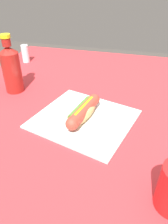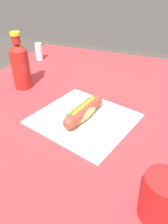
{
  "view_description": "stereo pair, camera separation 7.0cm",
  "coord_description": "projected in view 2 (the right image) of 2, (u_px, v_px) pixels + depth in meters",
  "views": [
    {
      "loc": [
        -0.64,
        -0.18,
        1.18
      ],
      "look_at": [
        -0.08,
        -0.03,
        0.79
      ],
      "focal_mm": 34.92,
      "sensor_mm": 36.0,
      "label": 1
    },
    {
      "loc": [
        -0.61,
        -0.24,
        1.18
      ],
      "look_at": [
        -0.08,
        -0.03,
        0.79
      ],
      "focal_mm": 34.92,
      "sensor_mm": 36.0,
      "label": 2
    }
  ],
  "objects": [
    {
      "name": "hot_dog",
      "position": [
        84.0,
        111.0,
        0.7
      ],
      "size": [
        0.19,
        0.08,
        0.05
      ],
      "color": "#DBB26B",
      "rests_on": "paper_wrapper"
    },
    {
      "name": "dining_table",
      "position": [
        83.0,
        133.0,
        0.85
      ],
      "size": [
        1.2,
        0.98,
        0.76
      ],
      "color": "brown",
      "rests_on": "ground"
    },
    {
      "name": "salt_shaker",
      "position": [
        39.0,
        52.0,
        1.14
      ],
      "size": [
        0.04,
        0.04,
        0.09
      ],
      "primitive_type": "cylinder",
      "color": "silver",
      "rests_on": "dining_table"
    },
    {
      "name": "paper_wrapper",
      "position": [
        84.0,
        119.0,
        0.71
      ],
      "size": [
        0.35,
        0.36,
        0.01
      ],
      "primitive_type": "cube",
      "rotation": [
        0.0,
        0.0,
        -0.28
      ],
      "color": "silver",
      "rests_on": "dining_table"
    },
    {
      "name": "soda_bottle",
      "position": [
        20.0,
        65.0,
        0.85
      ],
      "size": [
        0.07,
        0.07,
        0.22
      ],
      "color": "maroon",
      "rests_on": "dining_table"
    },
    {
      "name": "ground_plane",
      "position": [
        83.0,
        221.0,
        1.21
      ],
      "size": [
        6.0,
        6.0,
        0.0
      ],
      "primitive_type": "plane",
      "color": "#47423D",
      "rests_on": "ground"
    },
    {
      "name": "drinking_cup",
      "position": [
        161.0,
        198.0,
        0.42
      ],
      "size": [
        0.08,
        0.08,
        0.11
      ],
      "primitive_type": "cylinder",
      "color": "red",
      "rests_on": "dining_table"
    }
  ]
}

